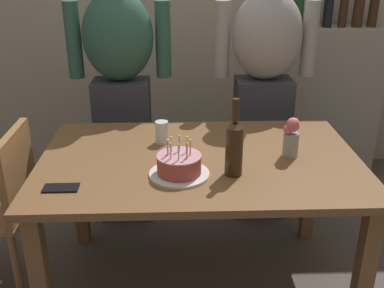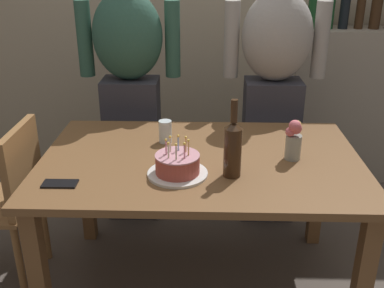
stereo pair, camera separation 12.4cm
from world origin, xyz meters
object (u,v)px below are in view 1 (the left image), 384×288
at_px(dining_chair, 2,201).
at_px(cell_phone, 61,188).
at_px(person_woman_cardigan, 264,86).
at_px(person_man_bearded, 121,88).
at_px(wine_bottle, 234,146).
at_px(birthday_cake, 179,166).
at_px(water_glass_near, 162,132).
at_px(flower_vase, 291,135).

bearing_deg(dining_chair, cell_phone, 51.77).
distance_m(person_woman_cardigan, dining_chair, 1.60).
bearing_deg(person_man_bearded, cell_phone, 81.79).
distance_m(cell_phone, person_man_bearded, 1.02).
bearing_deg(person_woman_cardigan, cell_phone, 44.82).
xyz_separation_m(cell_phone, dining_chair, (-0.38, 0.30, -0.23)).
distance_m(cell_phone, dining_chair, 0.54).
distance_m(wine_bottle, dining_chair, 1.17).
bearing_deg(person_woman_cardigan, wine_bottle, 72.04).
bearing_deg(person_woman_cardigan, birthday_cake, 59.72).
bearing_deg(person_woman_cardigan, dining_chair, 26.85).
bearing_deg(cell_phone, person_man_bearded, 81.36).
height_order(person_woman_cardigan, dining_chair, person_woman_cardigan).
relative_size(cell_phone, person_man_bearded, 0.09).
bearing_deg(birthday_cake, dining_chair, 167.21).
xyz_separation_m(person_man_bearded, person_woman_cardigan, (0.87, 0.00, 0.00)).
bearing_deg(birthday_cake, person_woman_cardigan, 59.72).
bearing_deg(person_woman_cardigan, person_man_bearded, 0.00).
bearing_deg(wine_bottle, birthday_cake, -179.57).
bearing_deg(water_glass_near, cell_phone, -130.65).
height_order(birthday_cake, person_woman_cardigan, person_woman_cardigan).
xyz_separation_m(flower_vase, person_man_bearded, (-0.86, 0.72, 0.03)).
distance_m(birthday_cake, dining_chair, 0.93).
bearing_deg(dining_chair, wine_bottle, 79.96).
distance_m(birthday_cake, flower_vase, 0.56).
height_order(birthday_cake, flower_vase, flower_vase).
height_order(birthday_cake, person_man_bearded, person_man_bearded).
bearing_deg(flower_vase, dining_chair, 179.15).
relative_size(flower_vase, person_man_bearded, 0.12).
bearing_deg(person_man_bearded, flower_vase, 139.98).
height_order(flower_vase, person_woman_cardigan, person_woman_cardigan).
relative_size(birthday_cake, water_glass_near, 2.31).
distance_m(person_man_bearded, person_woman_cardigan, 0.87).
height_order(birthday_cake, wine_bottle, wine_bottle).
distance_m(birthday_cake, wine_bottle, 0.25).
height_order(water_glass_near, cell_phone, water_glass_near).
height_order(cell_phone, dining_chair, dining_chair).
bearing_deg(water_glass_near, birthday_cake, -77.14).
xyz_separation_m(birthday_cake, person_woman_cardigan, (0.53, 0.90, 0.09)).
height_order(cell_phone, person_man_bearded, person_man_bearded).
bearing_deg(wine_bottle, dining_chair, 169.96).
bearing_deg(flower_vase, water_glass_near, 162.75).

